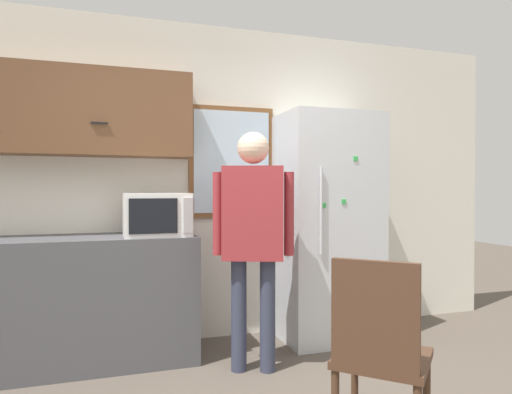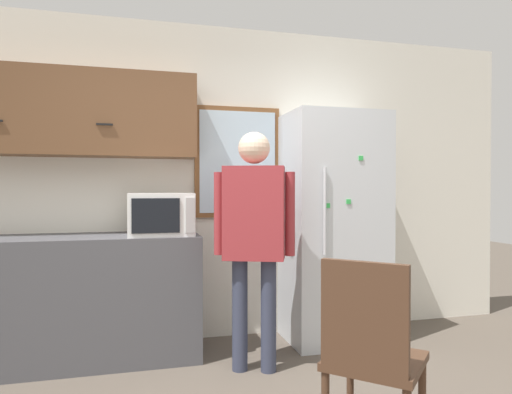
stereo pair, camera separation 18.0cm
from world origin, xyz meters
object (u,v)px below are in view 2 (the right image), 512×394
(person, at_px, (254,226))
(microwave, at_px, (161,214))
(chair, at_px, (371,348))
(refrigerator, at_px, (334,227))

(person, bearing_deg, microwave, 167.12)
(person, distance_m, chair, 1.28)
(microwave, bearing_deg, chair, -59.41)
(person, relative_size, refrigerator, 0.88)
(microwave, xyz_separation_m, refrigerator, (1.45, 0.07, -0.13))
(microwave, distance_m, refrigerator, 1.46)
(microwave, relative_size, chair, 0.51)
(refrigerator, distance_m, chair, 1.76)
(person, xyz_separation_m, refrigerator, (0.83, 0.49, -0.07))
(refrigerator, height_order, chair, refrigerator)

